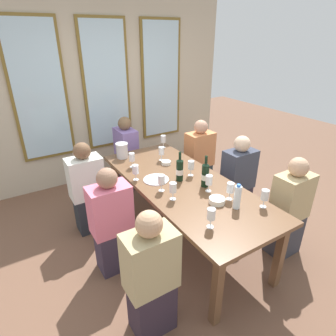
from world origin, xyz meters
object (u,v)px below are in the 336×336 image
seated_person_0 (151,278)px  seated_person_3 (238,181)px  wine_glass_6 (173,188)px  seated_person_5 (199,160)px  wine_glass_9 (163,139)px  wine_bottle_1 (179,170)px  wine_bottle_0 (205,175)px  dining_table (183,189)px  seated_person_1 (289,210)px  wine_glass_4 (132,158)px  wine_glass_5 (211,215)px  seated_person_6 (127,155)px  tasting_bowl_1 (166,163)px  wine_glass_7 (265,195)px  water_bottle (237,197)px  wine_glass_1 (161,151)px  wine_glass_2 (230,188)px  seated_person_2 (112,224)px  seated_person_4 (87,190)px  metal_pitcher (122,150)px  wine_glass_3 (135,170)px  wine_glass_8 (191,166)px  wine_glass_0 (161,180)px  white_plate_0 (156,180)px  tasting_bowl_0 (217,201)px

seated_person_0 → seated_person_3: size_ratio=1.00×
wine_glass_6 → seated_person_5: (1.08, 0.98, -0.33)m
wine_glass_9 → seated_person_3: 1.14m
wine_bottle_1 → wine_bottle_0: bearing=-58.2°
dining_table → seated_person_1: 1.11m
wine_glass_4 → wine_glass_5: (0.04, -1.38, 0.00)m
wine_bottle_0 → seated_person_6: bearing=95.1°
wine_bottle_1 → tasting_bowl_1: bearing=77.4°
wine_glass_7 → wine_glass_9: 1.75m
water_bottle → seated_person_0: 1.02m
wine_bottle_1 → wine_glass_4: size_ratio=1.87×
wine_glass_1 → wine_glass_2: size_ratio=1.00×
seated_person_2 → seated_person_1: bearing=-24.5°
seated_person_4 → metal_pitcher: bearing=20.7°
seated_person_3 → seated_person_6: 1.68m
seated_person_5 → wine_glass_1: bearing=-168.7°
wine_glass_1 → wine_glass_3: same height
seated_person_6 → water_bottle: bearing=-86.3°
wine_glass_5 → wine_glass_8: size_ratio=1.00×
wine_glass_0 → seated_person_1: bearing=-33.2°
wine_glass_7 → wine_bottle_1: bearing=113.5°
white_plate_0 → wine_glass_2: 0.82m
dining_table → seated_person_0: seated_person_0 is taller
wine_glass_8 → wine_glass_6: bearing=-144.2°
water_bottle → white_plate_0: bearing=112.3°
wine_bottle_1 → seated_person_0: bearing=-134.0°
wine_glass_1 → seated_person_0: (-0.92, -1.40, -0.33)m
white_plate_0 → metal_pitcher: 0.76m
wine_glass_3 → seated_person_4: seated_person_4 is taller
wine_glass_4 → wine_glass_2: bearing=-67.6°
seated_person_1 → seated_person_5: bearing=90.0°
seated_person_0 → seated_person_3: (1.63, 0.77, 0.00)m
wine_glass_6 → tasting_bowl_1: bearing=63.1°
wine_glass_2 → wine_glass_9: 1.50m
wine_glass_3 → seated_person_2: 0.62m
seated_person_2 → wine_glass_4: bearing=50.1°
wine_glass_6 → wine_glass_7: 0.83m
wine_bottle_1 → wine_glass_3: wine_bottle_1 is taller
tasting_bowl_0 → tasting_bowl_1: 0.98m
tasting_bowl_0 → wine_glass_6: size_ratio=0.86×
seated_person_6 → metal_pitcher: bearing=-118.3°
wine_glass_6 → seated_person_0: bearing=-134.6°
wine_glass_9 → metal_pitcher: bearing=-177.6°
metal_pitcher → water_bottle: 1.65m
wine_glass_2 → wine_glass_3: same height
wine_bottle_1 → wine_glass_3: 0.47m
wine_glass_0 → wine_glass_9: (0.63, 1.01, -0.00)m
metal_pitcher → wine_bottle_1: bearing=-73.3°
metal_pitcher → wine_glass_0: (-0.01, -0.98, 0.03)m
seated_person_1 → tasting_bowl_1: bearing=120.5°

